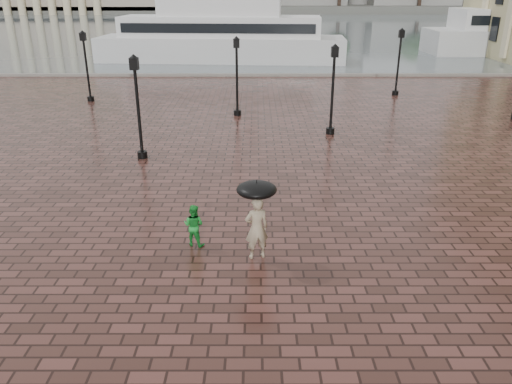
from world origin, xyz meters
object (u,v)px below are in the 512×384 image
(adult_pedestrian, at_px, (257,228))
(child_pedestrian, at_px, (194,225))
(street_lamps, at_px, (244,77))
(ferry_near, at_px, (221,36))

(adult_pedestrian, height_order, child_pedestrian, adult_pedestrian)
(street_lamps, bearing_deg, child_pedestrian, -94.09)
(adult_pedestrian, relative_size, child_pedestrian, 1.43)
(ferry_near, bearing_deg, street_lamps, -78.92)
(adult_pedestrian, bearing_deg, ferry_near, -100.52)
(child_pedestrian, relative_size, ferry_near, 0.05)
(child_pedestrian, distance_m, ferry_near, 39.69)
(ferry_near, bearing_deg, adult_pedestrian, -80.65)
(adult_pedestrian, xyz_separation_m, ferry_near, (-3.54, 40.37, 1.53))
(street_lamps, xyz_separation_m, child_pedestrian, (-1.13, -15.75, -1.68))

